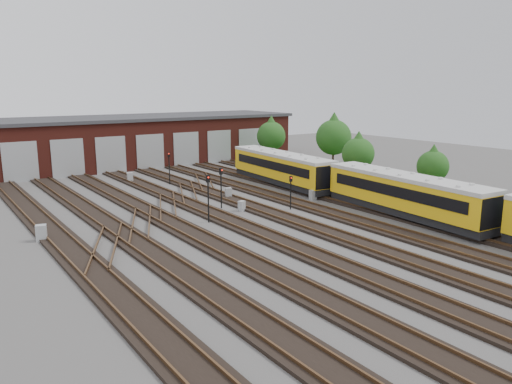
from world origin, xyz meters
TOP-DOWN VIEW (x-y plane):
  - ground at (0.00, 0.00)m, footprint 120.00×120.00m
  - track_network at (-0.17, 0.59)m, footprint 30.40×70.00m
  - maintenance_shed at (-0.01, 39.97)m, footprint 51.00×12.50m
  - grass_verge at (19.00, 10.00)m, footprint 8.00×55.00m
  - metro_train at (10.00, 0.26)m, footprint 3.80×47.35m
  - signal_mast_0 at (-3.40, 7.90)m, footprint 0.30×0.28m
  - signal_mast_1 at (-0.26, 11.26)m, footprint 0.32×0.31m
  - signal_mast_2 at (0.70, 23.59)m, footprint 0.31×0.29m
  - signal_mast_3 at (4.32, 7.54)m, footprint 0.26×0.25m
  - relay_cabinet_0 at (-15.00, 10.17)m, footprint 0.81×0.73m
  - relay_cabinet_1 at (-2.28, 27.30)m, footprint 0.72×0.65m
  - relay_cabinet_2 at (0.61, 9.42)m, footprint 0.63×0.58m
  - relay_cabinet_3 at (2.37, 14.39)m, footprint 0.69×0.63m
  - relay_cabinet_4 at (8.22, 9.16)m, footprint 0.58×0.48m
  - tree_0 at (18.62, 29.69)m, footprint 3.89×3.89m
  - tree_1 at (17.35, 12.44)m, footprint 3.43×3.43m
  - tree_2 at (21.36, 20.46)m, footprint 4.35×4.35m
  - tree_3 at (18.89, 4.27)m, footprint 2.98×2.98m
  - bush_0 at (17.39, 1.81)m, footprint 1.17×1.17m
  - bush_1 at (17.94, 8.44)m, footprint 1.39×1.39m
  - bush_2 at (20.79, 20.20)m, footprint 1.61×1.61m

SIDE VIEW (x-z plane):
  - ground at x=0.00m, z-range 0.00..0.00m
  - grass_verge at x=19.00m, z-range 0.00..0.05m
  - track_network at x=-0.17m, z-range -0.06..0.27m
  - relay_cabinet_2 at x=0.61m, z-range 0.00..0.87m
  - relay_cabinet_3 at x=2.37m, z-range 0.00..0.96m
  - relay_cabinet_4 at x=8.22m, z-range 0.00..0.96m
  - relay_cabinet_1 at x=-2.28m, z-range 0.00..1.03m
  - relay_cabinet_0 at x=-15.00m, z-range 0.00..1.13m
  - bush_0 at x=17.39m, z-range 0.00..1.17m
  - bush_1 at x=17.94m, z-range 0.00..1.39m
  - bush_2 at x=20.79m, z-range 0.00..1.61m
  - signal_mast_3 at x=4.32m, z-range 0.41..3.29m
  - metro_train at x=10.00m, z-range 0.37..3.51m
  - signal_mast_2 at x=0.70m, z-range 0.48..3.94m
  - signal_mast_1 at x=-0.26m, z-range 0.49..3.97m
  - signal_mast_0 at x=-3.40m, z-range 0.50..4.19m
  - tree_3 at x=18.89m, z-range 0.70..5.64m
  - maintenance_shed at x=-0.01m, z-range 0.03..6.38m
  - tree_1 at x=17.35m, z-range 0.81..6.49m
  - tree_0 at x=18.62m, z-range 0.92..7.36m
  - tree_2 at x=21.36m, z-range 1.03..8.23m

